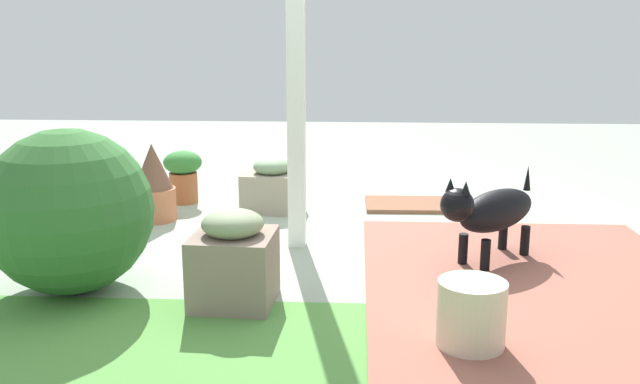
{
  "coord_description": "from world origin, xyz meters",
  "views": [
    {
      "loc": [
        -0.11,
        4.13,
        1.31
      ],
      "look_at": [
        0.12,
        0.19,
        0.38
      ],
      "focal_mm": 37.94,
      "sensor_mm": 36.0,
      "label": 1
    }
  ],
  "objects_px": {
    "dog": "(491,211)",
    "ceramic_urn": "(471,315)",
    "porch_pillar": "(296,80)",
    "doormat": "(410,204)",
    "terracotta_pot_broad": "(183,173)",
    "terracotta_pot_spiky": "(153,184)",
    "stone_planter_nearest": "(272,187)",
    "stone_planter_far": "(234,261)",
    "round_shrub": "(69,211)"
  },
  "relations": [
    {
      "from": "stone_planter_nearest",
      "to": "stone_planter_far",
      "type": "relative_size",
      "value": 0.96
    },
    {
      "from": "terracotta_pot_broad",
      "to": "doormat",
      "type": "distance_m",
      "value": 1.79
    },
    {
      "from": "stone_planter_far",
      "to": "terracotta_pot_spiky",
      "type": "height_order",
      "value": "terracotta_pot_spiky"
    },
    {
      "from": "terracotta_pot_broad",
      "to": "terracotta_pot_spiky",
      "type": "distance_m",
      "value": 0.53
    },
    {
      "from": "stone_planter_far",
      "to": "stone_planter_nearest",
      "type": "bearing_deg",
      "value": -88.84
    },
    {
      "from": "stone_planter_far",
      "to": "terracotta_pot_spiky",
      "type": "distance_m",
      "value": 1.71
    },
    {
      "from": "porch_pillar",
      "to": "terracotta_pot_broad",
      "type": "distance_m",
      "value": 1.65
    },
    {
      "from": "stone_planter_nearest",
      "to": "doormat",
      "type": "distance_m",
      "value": 1.08
    },
    {
      "from": "porch_pillar",
      "to": "doormat",
      "type": "height_order",
      "value": "porch_pillar"
    },
    {
      "from": "ceramic_urn",
      "to": "round_shrub",
      "type": "bearing_deg",
      "value": -16.12
    },
    {
      "from": "doormat",
      "to": "ceramic_urn",
      "type": "bearing_deg",
      "value": 91.7
    },
    {
      "from": "porch_pillar",
      "to": "doormat",
      "type": "relative_size",
      "value": 2.99
    },
    {
      "from": "stone_planter_far",
      "to": "terracotta_pot_spiky",
      "type": "bearing_deg",
      "value": -60.43
    },
    {
      "from": "stone_planter_nearest",
      "to": "terracotta_pot_spiky",
      "type": "bearing_deg",
      "value": 20.55
    },
    {
      "from": "porch_pillar",
      "to": "round_shrub",
      "type": "distance_m",
      "value": 1.49
    },
    {
      "from": "dog",
      "to": "porch_pillar",
      "type": "bearing_deg",
      "value": -14.54
    },
    {
      "from": "porch_pillar",
      "to": "doormat",
      "type": "xyz_separation_m",
      "value": [
        -0.79,
        -1.02,
        -1.01
      ]
    },
    {
      "from": "dog",
      "to": "ceramic_urn",
      "type": "xyz_separation_m",
      "value": [
        0.28,
        1.1,
        -0.17
      ]
    },
    {
      "from": "porch_pillar",
      "to": "dog",
      "type": "bearing_deg",
      "value": 165.46
    },
    {
      "from": "stone_planter_far",
      "to": "round_shrub",
      "type": "bearing_deg",
      "value": -8.34
    },
    {
      "from": "doormat",
      "to": "dog",
      "type": "bearing_deg",
      "value": 104.87
    },
    {
      "from": "terracotta_pot_broad",
      "to": "terracotta_pot_spiky",
      "type": "height_order",
      "value": "terracotta_pot_spiky"
    },
    {
      "from": "round_shrub",
      "to": "stone_planter_nearest",
      "type": "bearing_deg",
      "value": -116.36
    },
    {
      "from": "porch_pillar",
      "to": "stone_planter_far",
      "type": "relative_size",
      "value": 4.31
    },
    {
      "from": "stone_planter_nearest",
      "to": "ceramic_urn",
      "type": "xyz_separation_m",
      "value": [
        -1.12,
        2.23,
        -0.03
      ]
    },
    {
      "from": "ceramic_urn",
      "to": "doormat",
      "type": "height_order",
      "value": "ceramic_urn"
    },
    {
      "from": "terracotta_pot_broad",
      "to": "dog",
      "type": "relative_size",
      "value": 0.62
    },
    {
      "from": "ceramic_urn",
      "to": "dog",
      "type": "bearing_deg",
      "value": -104.27
    },
    {
      "from": "round_shrub",
      "to": "ceramic_urn",
      "type": "xyz_separation_m",
      "value": [
        -1.95,
        0.56,
        -0.27
      ]
    },
    {
      "from": "porch_pillar",
      "to": "doormat",
      "type": "bearing_deg",
      "value": -127.53
    },
    {
      "from": "porch_pillar",
      "to": "round_shrub",
      "type": "height_order",
      "value": "porch_pillar"
    },
    {
      "from": "round_shrub",
      "to": "terracotta_pot_broad",
      "type": "height_order",
      "value": "round_shrub"
    },
    {
      "from": "round_shrub",
      "to": "doormat",
      "type": "bearing_deg",
      "value": -135.33
    },
    {
      "from": "dog",
      "to": "ceramic_urn",
      "type": "bearing_deg",
      "value": 75.73
    },
    {
      "from": "round_shrub",
      "to": "terracotta_pot_broad",
      "type": "distance_m",
      "value": 1.89
    },
    {
      "from": "terracotta_pot_spiky",
      "to": "dog",
      "type": "bearing_deg",
      "value": 159.42
    },
    {
      "from": "terracotta_pot_spiky",
      "to": "ceramic_urn",
      "type": "relative_size",
      "value": 1.84
    },
    {
      "from": "stone_planter_nearest",
      "to": "terracotta_pot_broad",
      "type": "relative_size",
      "value": 1.12
    },
    {
      "from": "stone_planter_far",
      "to": "round_shrub",
      "type": "xyz_separation_m",
      "value": [
        0.86,
        -0.13,
        0.2
      ]
    },
    {
      "from": "porch_pillar",
      "to": "round_shrub",
      "type": "bearing_deg",
      "value": 37.31
    },
    {
      "from": "round_shrub",
      "to": "dog",
      "type": "distance_m",
      "value": 2.29
    },
    {
      "from": "stone_planter_far",
      "to": "terracotta_pot_spiky",
      "type": "xyz_separation_m",
      "value": [
        0.84,
        -1.49,
        0.04
      ]
    },
    {
      "from": "terracotta_pot_spiky",
      "to": "dog",
      "type": "xyz_separation_m",
      "value": [
        -2.21,
        0.83,
        0.06
      ]
    },
    {
      "from": "terracotta_pot_broad",
      "to": "dog",
      "type": "bearing_deg",
      "value": 147.62
    },
    {
      "from": "stone_planter_nearest",
      "to": "ceramic_urn",
      "type": "bearing_deg",
      "value": 116.7
    },
    {
      "from": "porch_pillar",
      "to": "terracotta_pot_spiky",
      "type": "height_order",
      "value": "porch_pillar"
    },
    {
      "from": "stone_planter_nearest",
      "to": "stone_planter_far",
      "type": "height_order",
      "value": "stone_planter_far"
    },
    {
      "from": "round_shrub",
      "to": "doormat",
      "type": "height_order",
      "value": "round_shrub"
    },
    {
      "from": "stone_planter_far",
      "to": "dog",
      "type": "xyz_separation_m",
      "value": [
        -1.36,
        -0.66,
        0.1
      ]
    },
    {
      "from": "porch_pillar",
      "to": "dog",
      "type": "relative_size",
      "value": 3.1
    }
  ]
}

